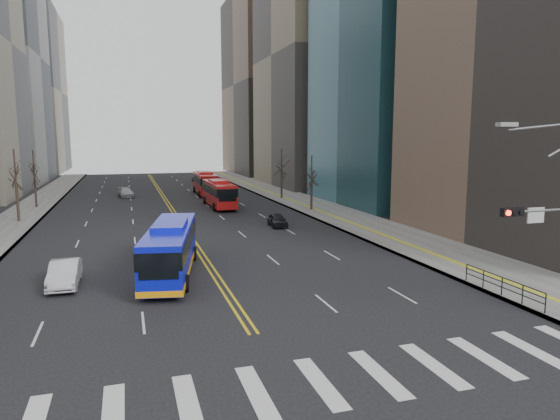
% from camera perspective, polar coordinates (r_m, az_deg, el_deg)
% --- Properties ---
extents(ground, '(220.00, 220.00, 0.00)m').
position_cam_1_polar(ground, '(18.71, 1.03, -19.62)').
color(ground, black).
extents(sidewalk_right, '(7.00, 130.00, 0.15)m').
position_cam_1_polar(sidewalk_right, '(65.37, 3.27, 0.68)').
color(sidewalk_right, gray).
rests_on(sidewalk_right, ground).
extents(sidewalk_left, '(5.00, 130.00, 0.15)m').
position_cam_1_polar(sidewalk_left, '(62.34, -27.46, -0.63)').
color(sidewalk_left, gray).
rests_on(sidewalk_left, ground).
extents(crosswalk, '(26.70, 4.00, 0.01)m').
position_cam_1_polar(crosswalk, '(18.70, 1.03, -19.60)').
color(crosswalk, silver).
rests_on(crosswalk, ground).
extents(centerline, '(0.55, 100.00, 0.01)m').
position_cam_1_polar(centerline, '(71.42, -12.90, 1.08)').
color(centerline, gold).
rests_on(centerline, ground).
extents(office_towers, '(83.00, 134.00, 58.00)m').
position_cam_1_polar(office_towers, '(85.71, -14.09, 18.28)').
color(office_towers, gray).
rests_on(office_towers, ground).
extents(pedestrian_railing, '(0.06, 6.06, 1.02)m').
position_cam_1_polar(pedestrian_railing, '(30.22, 24.04, -7.65)').
color(pedestrian_railing, black).
rests_on(pedestrian_railing, sidewalk_right).
extents(street_trees, '(35.20, 47.20, 7.60)m').
position_cam_1_polar(street_trees, '(50.43, -19.44, 3.43)').
color(street_trees, '#33251F').
rests_on(street_trees, ground).
extents(blue_bus, '(4.68, 11.99, 3.42)m').
position_cam_1_polar(blue_bus, '(32.66, -12.39, -4.19)').
color(blue_bus, '#0E16D6').
rests_on(blue_bus, ground).
extents(red_bus_near, '(2.83, 10.83, 3.44)m').
position_cam_1_polar(red_bus_near, '(63.37, -7.01, 2.06)').
color(red_bus_near, red).
rests_on(red_bus_near, ground).
extents(red_bus_far, '(3.08, 11.29, 3.56)m').
position_cam_1_polar(red_bus_far, '(77.50, -8.58, 3.22)').
color(red_bus_far, red).
rests_on(red_bus_far, ground).
extents(car_white, '(1.64, 4.61, 1.51)m').
position_cam_1_polar(car_white, '(32.39, -23.40, -6.69)').
color(car_white, silver).
rests_on(car_white, ground).
extents(car_dark_mid, '(1.80, 3.89, 1.29)m').
position_cam_1_polar(car_dark_mid, '(49.32, -0.31, -1.15)').
color(car_dark_mid, black).
rests_on(car_dark_mid, ground).
extents(car_silver, '(2.48, 4.81, 1.33)m').
position_cam_1_polar(car_silver, '(76.81, -17.20, 1.91)').
color(car_silver, '#A7A7AC').
rests_on(car_silver, ground).
extents(car_dark_far, '(2.48, 4.52, 1.20)m').
position_cam_1_polar(car_dark_far, '(101.55, -9.48, 3.61)').
color(car_dark_far, black).
rests_on(car_dark_far, ground).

